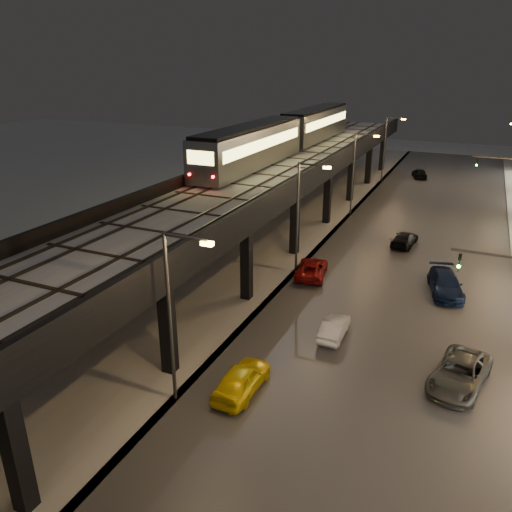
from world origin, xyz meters
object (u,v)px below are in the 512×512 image
(car_taxi, at_px, (242,380))
(car_onc_dark, at_px, (459,374))
(car_near_white, at_px, (334,328))
(car_onc_white, at_px, (445,285))
(car_mid_silver, at_px, (312,269))
(car_mid_dark, at_px, (404,240))
(subway_train, at_px, (288,133))
(car_far_white, at_px, (419,174))

(car_taxi, height_order, car_onc_dark, car_taxi)
(car_near_white, distance_m, car_onc_white, 11.01)
(car_taxi, height_order, car_mid_silver, car_taxi)
(car_near_white, relative_size, car_mid_dark, 0.83)
(car_mid_silver, relative_size, car_onc_white, 0.91)
(subway_train, relative_size, car_onc_dark, 7.61)
(subway_train, distance_m, car_near_white, 31.39)
(subway_train, relative_size, car_near_white, 10.73)
(car_mid_dark, xyz_separation_m, car_onc_dark, (5.96, -20.87, 0.08))
(subway_train, xyz_separation_m, car_onc_white, (19.25, -17.83, -7.79))
(car_far_white, bearing_deg, car_near_white, 73.88)
(car_far_white, distance_m, car_onc_dark, 52.02)
(car_near_white, height_order, car_onc_white, car_onc_white)
(subway_train, relative_size, car_taxi, 9.11)
(car_near_white, relative_size, car_onc_dark, 0.71)
(subway_train, xyz_separation_m, car_far_white, (12.46, 21.89, -7.83))
(car_far_white, bearing_deg, car_mid_dark, 77.29)
(car_taxi, bearing_deg, car_near_white, -110.46)
(car_taxi, relative_size, car_far_white, 1.04)
(car_mid_silver, height_order, car_onc_dark, car_onc_dark)
(car_mid_silver, distance_m, car_onc_white, 10.05)
(car_far_white, relative_size, car_onc_dark, 0.80)
(car_taxi, relative_size, car_mid_silver, 0.92)
(car_near_white, relative_size, car_mid_silver, 0.78)
(car_near_white, relative_size, car_onc_white, 0.71)
(car_near_white, distance_m, car_mid_dark, 18.69)
(car_onc_white, bearing_deg, car_taxi, -130.66)
(car_far_white, xyz_separation_m, car_onc_dark, (8.41, -51.33, 0.01))
(car_onc_dark, bearing_deg, car_near_white, 174.91)
(subway_train, height_order, car_near_white, subway_train)
(car_mid_silver, relative_size, car_far_white, 1.14)
(car_near_white, height_order, car_onc_dark, car_onc_dark)
(subway_train, height_order, car_mid_dark, subway_train)
(car_mid_dark, bearing_deg, car_onc_white, 120.53)
(subway_train, height_order, car_mid_silver, subway_train)
(car_near_white, height_order, car_mid_silver, car_mid_silver)
(car_taxi, distance_m, car_mid_dark, 26.38)
(car_mid_silver, height_order, car_far_white, car_far_white)
(car_near_white, bearing_deg, car_onc_white, -123.13)
(car_taxi, distance_m, car_onc_white, 18.85)
(car_mid_dark, bearing_deg, car_far_white, -79.95)
(car_far_white, distance_m, car_onc_white, 40.30)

